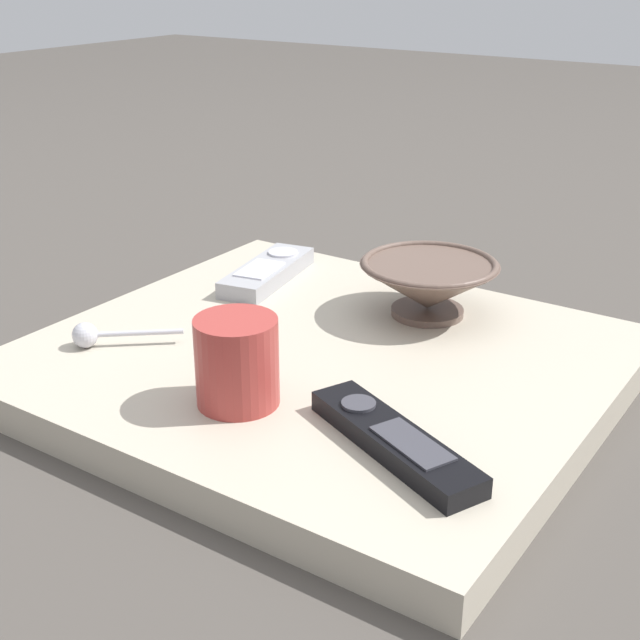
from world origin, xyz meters
The scene contains 7 objects.
ground_plane centered at (0.00, 0.00, 0.00)m, with size 6.00×6.00×0.00m, color #47423D.
table centered at (0.00, 0.00, 0.02)m, with size 0.53×0.58×0.04m.
cereal_bowl centered at (-0.15, 0.05, 0.08)m, with size 0.16×0.16×0.07m.
coffee_mug centered at (0.14, 0.00, 0.08)m, with size 0.08×0.08×0.08m.
teaspoon centered at (0.13, -0.21, 0.05)m, with size 0.08×0.10×0.03m.
tv_remote_near centered at (0.13, 0.16, 0.05)m, with size 0.12×0.20×0.02m.
tv_remote_far centered at (-0.14, -0.18, 0.05)m, with size 0.18×0.09×0.02m.
Camera 1 is at (0.69, 0.47, 0.43)m, focal length 48.76 mm.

